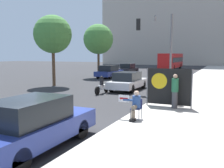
# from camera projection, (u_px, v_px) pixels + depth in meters

# --- Properties ---
(ground_plane) EXTENTS (160.00, 160.00, 0.00)m
(ground_plane) POSITION_uv_depth(u_px,v_px,m) (46.00, 135.00, 8.72)
(ground_plane) COLOR #303033
(sidewalk_curb) EXTENTS (4.47, 90.00, 0.14)m
(sidewalk_curb) POSITION_uv_depth(u_px,v_px,m) (202.00, 88.00, 20.68)
(sidewalk_curb) COLOR #B7B2A8
(sidewalk_curb) RESTS_ON ground_plane
(seated_protester) EXTENTS (0.97, 0.77, 1.18)m
(seated_protester) POSITION_uv_depth(u_px,v_px,m) (135.00, 104.00, 10.28)
(seated_protester) COLOR #474C56
(seated_protester) RESTS_ON sidewalk_curb
(jogger_on_sidewalk) EXTENTS (0.34, 0.34, 1.71)m
(jogger_on_sidewalk) POSITION_uv_depth(u_px,v_px,m) (175.00, 91.00, 12.33)
(jogger_on_sidewalk) COLOR #424247
(jogger_on_sidewalk) RESTS_ON sidewalk_curb
(pedestrian_behind) EXTENTS (0.34, 0.34, 1.68)m
(pedestrian_behind) POSITION_uv_depth(u_px,v_px,m) (177.00, 88.00, 13.51)
(pedestrian_behind) COLOR black
(pedestrian_behind) RESTS_ON sidewalk_curb
(protest_banner) EXTENTS (2.33, 0.06, 1.96)m
(protest_banner) POSITION_uv_depth(u_px,v_px,m) (168.00, 87.00, 12.75)
(protest_banner) COLOR slate
(protest_banner) RESTS_ON sidewalk_curb
(traffic_light_pole) EXTENTS (2.61, 2.37, 5.62)m
(traffic_light_pole) POSITION_uv_depth(u_px,v_px,m) (159.00, 40.00, 18.54)
(traffic_light_pole) COLOR slate
(traffic_light_pole) RESTS_ON sidewalk_curb
(parked_car_curbside) EXTENTS (1.76, 4.46, 1.54)m
(parked_car_curbside) POSITION_uv_depth(u_px,v_px,m) (32.00, 124.00, 7.30)
(parked_car_curbside) COLOR navy
(parked_car_curbside) RESTS_ON ground_plane
(car_on_road_nearest) EXTENTS (1.85, 4.61, 1.45)m
(car_on_road_nearest) POSITION_uv_depth(u_px,v_px,m) (128.00, 81.00, 19.69)
(car_on_road_nearest) COLOR silver
(car_on_road_nearest) RESTS_ON ground_plane
(car_on_road_midblock) EXTENTS (1.85, 4.75, 1.53)m
(car_on_road_midblock) POSITION_uv_depth(u_px,v_px,m) (109.00, 72.00, 30.36)
(car_on_road_midblock) COLOR navy
(car_on_road_midblock) RESTS_ON ground_plane
(car_on_road_distant) EXTENTS (1.74, 4.29, 1.55)m
(car_on_road_distant) POSITION_uv_depth(u_px,v_px,m) (128.00, 69.00, 35.98)
(car_on_road_distant) COLOR black
(car_on_road_distant) RESTS_ON ground_plane
(city_bus_on_road) EXTENTS (2.51, 11.36, 3.01)m
(city_bus_on_road) POSITION_uv_depth(u_px,v_px,m) (171.00, 60.00, 46.72)
(city_bus_on_road) COLOR red
(city_bus_on_road) RESTS_ON ground_plane
(motorcycle_on_road) EXTENTS (0.28, 2.05, 1.28)m
(motorcycle_on_road) POSITION_uv_depth(u_px,v_px,m) (102.00, 86.00, 17.93)
(motorcycle_on_road) COLOR white
(motorcycle_on_road) RESTS_ON ground_plane
(street_tree_near_curb) EXTENTS (3.36, 3.36, 6.28)m
(street_tree_near_curb) POSITION_uv_depth(u_px,v_px,m) (53.00, 34.00, 22.01)
(street_tree_near_curb) COLOR brown
(street_tree_near_curb) RESTS_ON ground_plane
(street_tree_midblock) EXTENTS (3.62, 3.62, 6.48)m
(street_tree_midblock) POSITION_uv_depth(u_px,v_px,m) (98.00, 39.00, 30.16)
(street_tree_midblock) COLOR brown
(street_tree_midblock) RESTS_ON ground_plane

